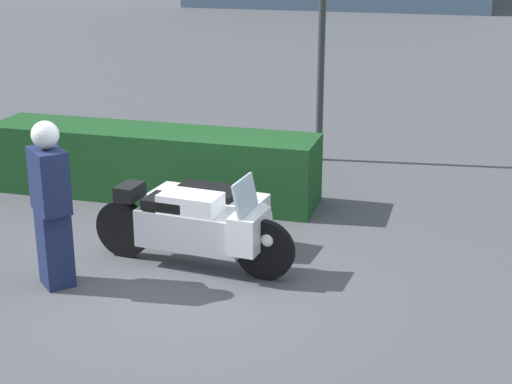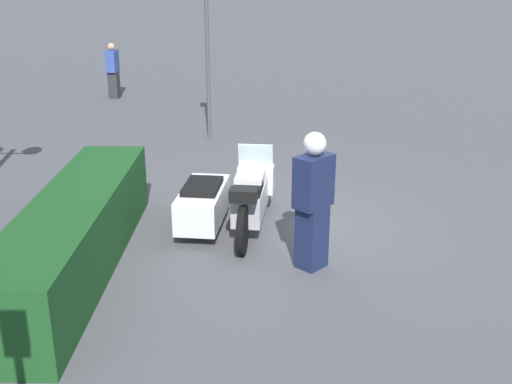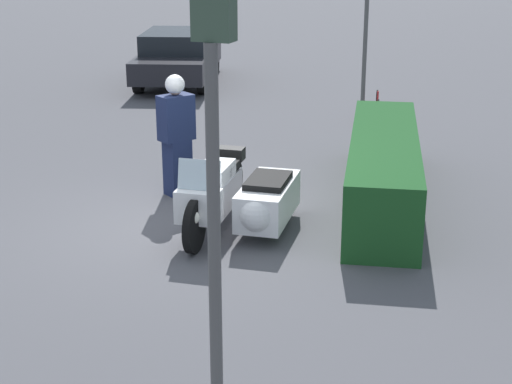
% 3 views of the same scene
% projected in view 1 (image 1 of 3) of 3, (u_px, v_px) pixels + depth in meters
% --- Properties ---
extents(ground_plane, '(160.00, 160.00, 0.00)m').
position_uv_depth(ground_plane, '(182.00, 280.00, 9.00)').
color(ground_plane, '#4C4C51').
extents(police_motorcycle, '(2.55, 1.48, 1.18)m').
position_uv_depth(police_motorcycle, '(207.00, 219.00, 9.53)').
color(police_motorcycle, black).
rests_on(police_motorcycle, ground).
extents(officer_rider, '(0.59, 0.58, 1.90)m').
position_uv_depth(officer_rider, '(51.00, 201.00, 8.58)').
color(officer_rider, '#192347').
rests_on(officer_rider, ground).
extents(hedge_bush_curbside, '(4.95, 1.00, 1.03)m').
position_uv_depth(hedge_bush_curbside, '(152.00, 163.00, 11.67)').
color(hedge_bush_curbside, '#19471E').
rests_on(hedge_bush_curbside, ground).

